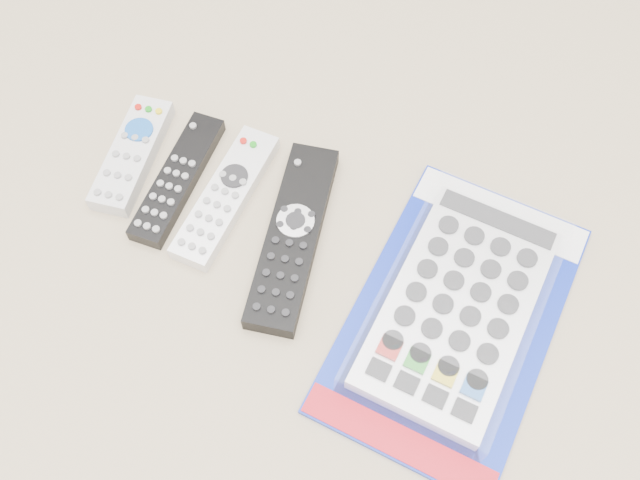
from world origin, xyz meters
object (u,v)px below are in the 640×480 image
(remote_slim_black, at_px, (177,179))
(jumbo_remote_packaged, at_px, (458,307))
(remote_silver_dvd, at_px, (226,196))
(remote_large_black, at_px, (293,236))
(remote_small_grey, at_px, (132,154))

(remote_slim_black, xyz_separation_m, jumbo_remote_packaged, (0.37, -0.05, 0.01))
(remote_silver_dvd, bearing_deg, remote_large_black, -10.22)
(remote_slim_black, distance_m, remote_large_black, 0.17)
(remote_small_grey, relative_size, jumbo_remote_packaged, 0.46)
(remote_slim_black, xyz_separation_m, remote_large_black, (0.16, -0.03, 0.00))
(remote_slim_black, xyz_separation_m, remote_silver_dvd, (0.07, -0.00, 0.00))
(remote_silver_dvd, distance_m, jumbo_remote_packaged, 0.31)
(remote_silver_dvd, bearing_deg, remote_slim_black, -178.93)
(remote_small_grey, relative_size, remote_silver_dvd, 0.86)
(remote_slim_black, distance_m, remote_silver_dvd, 0.07)
(remote_small_grey, height_order, remote_silver_dvd, remote_small_grey)
(jumbo_remote_packaged, bearing_deg, remote_slim_black, 178.67)
(remote_small_grey, relative_size, remote_slim_black, 0.90)
(remote_slim_black, relative_size, remote_silver_dvd, 0.95)
(remote_large_black, bearing_deg, remote_slim_black, 162.72)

